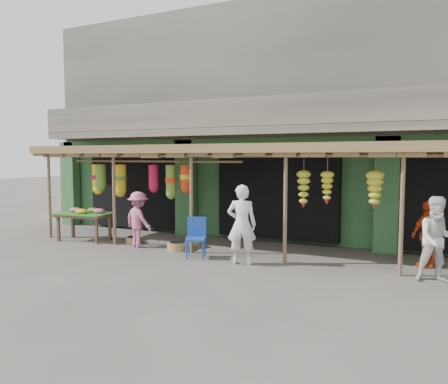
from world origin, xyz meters
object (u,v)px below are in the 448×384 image
at_px(person_shopper, 138,219).
at_px(blue_chair, 196,235).
at_px(flower_table, 85,214).
at_px(person_vendor, 428,234).
at_px(person_right, 438,239).
at_px(person_front, 242,224).

bearing_deg(person_shopper, blue_chair, -172.52).
height_order(flower_table, blue_chair, blue_chair).
bearing_deg(blue_chair, person_vendor, -7.51).
bearing_deg(blue_chair, person_shopper, 146.75).
bearing_deg(person_right, person_front, 168.66).
xyz_separation_m(person_front, person_shopper, (-3.32, 0.53, -0.16)).
bearing_deg(person_front, person_shopper, -24.85).
distance_m(flower_table, blue_chair, 4.09).
relative_size(flower_table, blue_chair, 1.71).
bearing_deg(flower_table, blue_chair, -13.61).
distance_m(person_front, person_shopper, 3.36).
bearing_deg(flower_table, person_vendor, -1.23).
relative_size(blue_chair, person_right, 0.58).
bearing_deg(person_vendor, person_shopper, -36.62).
distance_m(blue_chair, person_shopper, 2.08).
relative_size(person_front, person_right, 1.08).
relative_size(flower_table, person_shopper, 1.11).
height_order(blue_chair, person_front, person_front).
distance_m(person_front, person_right, 4.08).
bearing_deg(person_front, person_right, 169.22).
xyz_separation_m(blue_chair, person_right, (5.34, 0.21, 0.30)).
bearing_deg(person_shopper, person_vendor, -153.89).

